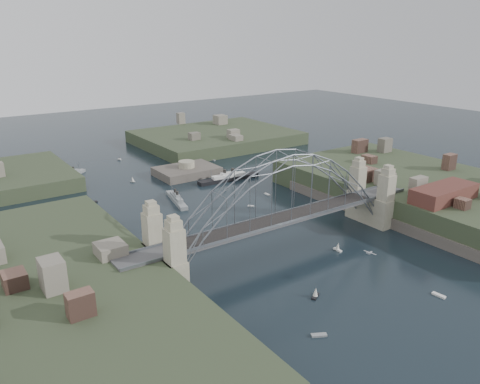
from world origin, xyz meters
name	(u,v)px	position (x,y,z in m)	size (l,w,h in m)	color
ground	(282,250)	(0.00, 0.00, 0.00)	(500.00, 500.00, 0.00)	black
bridge	(283,203)	(0.00, 0.00, 12.32)	(84.00, 13.80, 24.60)	#4B4C4E
shore_west	(34,320)	(-57.32, 0.00, 1.97)	(50.50, 90.00, 12.00)	#2F3B24
shore_east	(424,198)	(57.32, 0.00, 1.97)	(50.50, 90.00, 12.00)	#2F3B24
headland_ne	(216,141)	(50.00, 110.00, 0.75)	(70.00, 55.00, 9.50)	#2F3B24
fort_island	(187,176)	(12.00, 70.00, -0.34)	(22.00, 16.00, 9.40)	#4D453E
wharf_shed	(444,193)	(44.00, -14.00, 10.00)	(20.00, 8.00, 4.00)	#592D26
finger_pier	(479,248)	(39.00, -28.00, 0.70)	(4.00, 22.00, 1.40)	#4B4C4E
naval_cruiser_near	(177,199)	(-5.01, 45.81, 0.81)	(5.83, 17.48, 5.21)	gray
naval_cruiser_far	(72,174)	(-23.74, 92.89, 0.73)	(12.06, 10.20, 4.70)	gray
ocean_liner	(229,178)	(21.11, 55.38, 0.91)	(23.92, 4.63, 5.84)	black
aeroplane	(370,253)	(4.34, -22.92, 7.13)	(1.58, 2.88, 0.42)	#BABBC2
small_boat_a	(182,246)	(-19.10, 15.81, 0.15)	(1.09, 2.63, 0.45)	white
small_boat_b	(251,206)	(11.65, 28.89, 0.15)	(1.75, 1.85, 0.45)	white
small_boat_c	(315,293)	(-8.51, -20.73, 0.81)	(2.78, 2.07, 2.38)	white
small_boat_d	(267,194)	(22.62, 34.80, 0.15)	(0.79, 2.36, 0.45)	white
small_boat_e	(91,202)	(-27.51, 60.35, 0.15)	(4.02, 1.72, 0.45)	white
small_boat_f	(171,194)	(-3.10, 53.57, 0.15)	(1.52, 1.47, 0.45)	white
small_boat_g	(439,295)	(12.25, -34.77, 0.15)	(1.17, 2.79, 0.45)	white
small_boat_h	(133,180)	(-8.27, 73.14, 0.99)	(1.70, 1.60, 2.38)	white
small_boat_i	(335,208)	(31.66, 12.81, 0.15)	(1.29, 2.79, 0.45)	white
small_boat_j	(319,335)	(-16.97, -30.56, 0.15)	(2.88, 2.12, 0.45)	white
small_boat_k	(119,160)	(-0.64, 105.42, 0.29)	(1.50, 2.08, 1.43)	white
small_boat_l	(55,244)	(-44.86, 34.95, 0.15)	(2.65, 2.09, 0.45)	white
small_boat_m	(338,247)	(10.89, -8.17, 0.87)	(1.03, 2.41, 2.38)	white
small_boat_n	(212,160)	(31.06, 82.77, 0.15)	(1.82, 2.84, 0.45)	white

